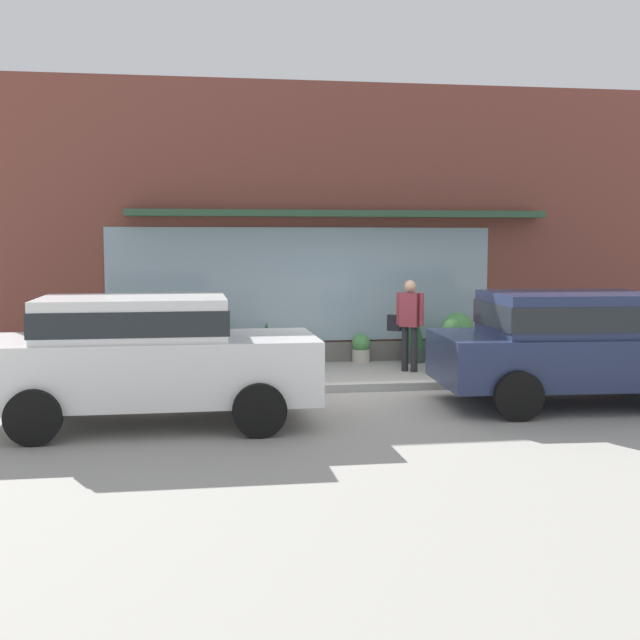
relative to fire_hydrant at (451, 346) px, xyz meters
name	(u,v)px	position (x,y,z in m)	size (l,w,h in m)	color
ground_plane	(373,388)	(-1.61, -1.13, -0.49)	(60.00, 60.00, 0.00)	#9E9B93
curb_strip	(376,386)	(-1.61, -1.33, -0.43)	(14.00, 0.24, 0.12)	#B2B2AD
storefront	(337,227)	(-1.62, 2.05, 2.05)	(14.00, 0.81, 5.21)	brown
fire_hydrant	(451,346)	(0.00, 0.00, 0.00)	(0.44, 0.41, 0.95)	#4C8C47
pedestrian_with_handbag	(409,319)	(-0.64, 0.41, 0.43)	(0.56, 0.50, 1.59)	#232328
parked_car_navy	(580,341)	(0.91, -2.85, 0.40)	(4.18, 2.28, 1.56)	navy
parked_car_white	(145,353)	(-4.95, -3.22, 0.41)	(4.06, 1.93, 1.59)	white
potted_plant_window_center	(584,338)	(3.15, 1.46, -0.09)	(0.57, 0.57, 0.76)	#B7B2A3
potted_plant_by_entrance	(458,335)	(0.55, 1.33, 0.02)	(0.60, 0.60, 0.93)	#B7B2A3
potted_plant_corner_tall	(221,344)	(-3.85, 1.64, -0.10)	(0.50, 0.50, 0.79)	#B7B2A3
potted_plant_near_hydrant	(88,349)	(-6.19, 1.51, -0.13)	(0.53, 0.53, 0.69)	#33473D
potted_plant_window_right	(267,346)	(-3.03, 1.32, -0.10)	(0.48, 0.48, 0.81)	#9E6042
potted_plant_window_left	(361,348)	(-1.23, 1.63, -0.22)	(0.35, 0.35, 0.54)	#B7B2A3
potted_plant_trailing_edge	(414,333)	(-0.25, 1.48, 0.06)	(0.43, 0.43, 1.16)	#33473D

